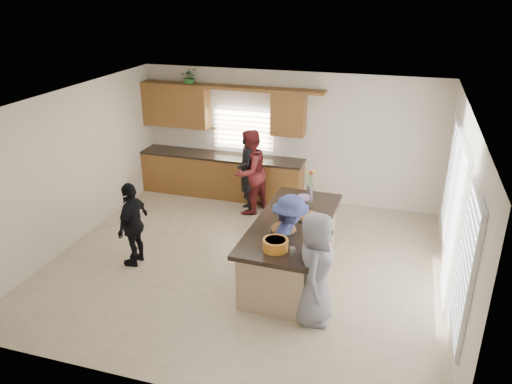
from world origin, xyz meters
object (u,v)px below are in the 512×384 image
(island, at_px, (291,249))
(woman_right_front, at_px, (315,269))
(woman_right_back, at_px, (290,243))
(woman_left_mid, at_px, (250,172))
(salad_bowl, at_px, (275,244))
(woman_left_front, at_px, (133,224))
(woman_left_back, at_px, (248,172))

(island, height_order, woman_right_front, woman_right_front)
(woman_right_back, bearing_deg, woman_left_mid, 40.69)
(woman_right_back, distance_m, woman_right_front, 0.87)
(salad_bowl, bearing_deg, woman_left_mid, 113.82)
(salad_bowl, distance_m, woman_right_front, 0.66)
(island, bearing_deg, woman_left_mid, 124.91)
(woman_left_front, relative_size, woman_right_back, 0.94)
(woman_left_back, xyz_separation_m, woman_right_back, (1.50, -2.57, -0.09))
(island, bearing_deg, salad_bowl, -89.70)
(salad_bowl, relative_size, woman_right_front, 0.22)
(woman_left_mid, height_order, woman_left_front, woman_left_mid)
(island, height_order, woman_right_back, woman_right_back)
(woman_left_back, xyz_separation_m, woman_left_mid, (0.05, -0.03, 0.01))
(woman_right_back, bearing_deg, woman_left_back, 41.30)
(woman_left_mid, bearing_deg, woman_left_front, -5.58)
(salad_bowl, relative_size, woman_left_back, 0.21)
(salad_bowl, bearing_deg, woman_right_back, 81.28)
(island, bearing_deg, woman_right_front, -60.50)
(woman_left_front, distance_m, woman_right_back, 2.68)
(island, distance_m, salad_bowl, 1.13)
(island, xyz_separation_m, woman_left_mid, (-1.38, 2.12, 0.43))
(island, distance_m, woman_right_front, 1.32)
(island, xyz_separation_m, woman_left_back, (-1.44, 2.15, 0.42))
(salad_bowl, relative_size, woman_right_back, 0.23)
(woman_left_back, bearing_deg, woman_right_back, 10.63)
(salad_bowl, height_order, woman_right_front, woman_right_front)
(woman_left_mid, bearing_deg, salad_bowl, 44.00)
(salad_bowl, bearing_deg, woman_right_front, -13.92)
(woman_left_front, bearing_deg, woman_right_front, 77.83)
(woman_left_back, bearing_deg, woman_left_mid, 40.80)
(island, relative_size, woman_left_back, 1.56)
(woman_right_front, bearing_deg, woman_left_front, 76.50)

